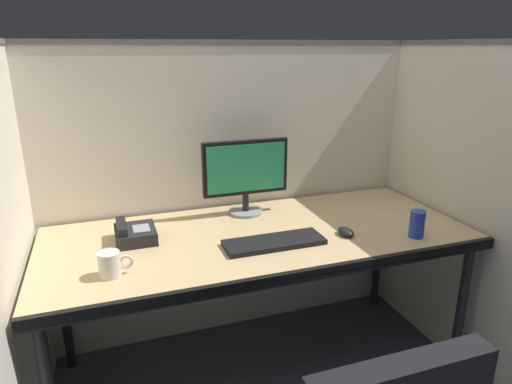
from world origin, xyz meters
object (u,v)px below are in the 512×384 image
soda_can (417,224)px  desk_phone (134,234)px  desk (261,244)px  coffee_mug (110,264)px  monitor_center (245,172)px  computer_mouse (346,232)px  keyboard_main (274,242)px

soda_can → desk_phone: (-1.18, 0.37, -0.03)m
desk → coffee_mug: 0.68m
monitor_center → computer_mouse: size_ratio=4.48×
monitor_center → soda_can: 0.83m
keyboard_main → desk: bearing=97.8°
coffee_mug → keyboard_main: bearing=4.9°
keyboard_main → desk_phone: (-0.56, 0.24, 0.02)m
desk → keyboard_main: size_ratio=4.42×
desk_phone → keyboard_main: bearing=-23.1°
computer_mouse → desk_phone: (-0.90, 0.25, 0.02)m
desk → computer_mouse: size_ratio=19.79×
desk → monitor_center: monitor_center is taller
keyboard_main → computer_mouse: computer_mouse is taller
desk → computer_mouse: bearing=-20.8°
desk → soda_can: 0.70m
monitor_center → coffee_mug: (-0.67, -0.46, -0.17)m
soda_can → coffee_mug: bearing=176.7°
desk → keyboard_main: (0.02, -0.12, 0.06)m
desk_phone → coffee_mug: coffee_mug is taller
computer_mouse → monitor_center: bearing=129.1°
soda_can → desk_phone: bearing=162.7°
computer_mouse → coffee_mug: coffee_mug is taller
soda_can → desk_phone: 1.24m
coffee_mug → monitor_center: bearing=34.5°
desk → coffee_mug: bearing=-164.4°
monitor_center → computer_mouse: 0.57m
desk_phone → coffee_mug: size_ratio=1.51×
keyboard_main → coffee_mug: coffee_mug is taller
desk → soda_can: size_ratio=15.57×
computer_mouse → coffee_mug: size_ratio=0.76×
computer_mouse → keyboard_main: bearing=178.1°
keyboard_main → soda_can: size_ratio=3.52×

